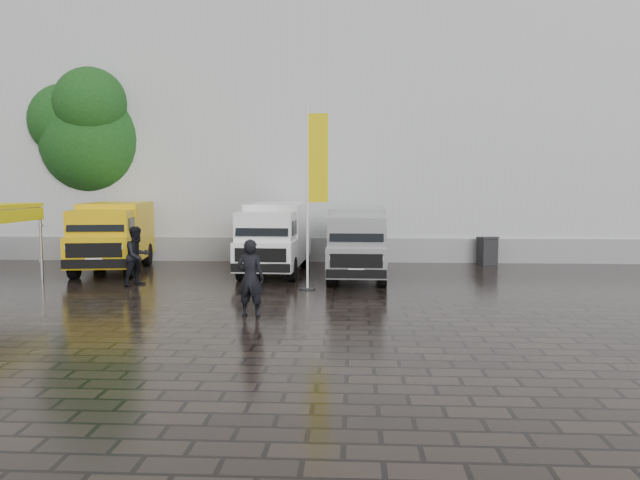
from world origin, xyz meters
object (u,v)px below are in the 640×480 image
object	(u,v)px
flagpole	(313,187)
person_front	(250,278)
van_yellow	(113,237)
person_tent	(137,256)
wheelie_bin	(487,251)
van_white	(275,239)
van_silver	(357,243)

from	to	relation	value
flagpole	person_front	distance (m)	4.78
van_yellow	person_front	xyz separation A→B (m)	(6.39, -7.63, -0.31)
person_front	person_tent	distance (m)	6.31
flagpole	wheelie_bin	bearing A→B (deg)	43.89
van_white	person_front	distance (m)	7.51
van_white	van_silver	size ratio (longest dim) A/B	1.05
van_silver	wheelie_bin	xyz separation A→B (m)	(5.24, 4.01, -0.64)
van_silver	wheelie_bin	distance (m)	6.63
wheelie_bin	person_front	world-z (taller)	person_front
van_silver	person_tent	world-z (taller)	van_silver
wheelie_bin	person_front	distance (m)	13.03
van_white	van_silver	xyz separation A→B (m)	(2.95, -1.11, -0.06)
person_tent	wheelie_bin	bearing A→B (deg)	-31.98
wheelie_bin	person_front	xyz separation A→B (m)	(-7.85, -10.39, 0.39)
van_white	person_tent	bearing A→B (deg)	-141.73
van_silver	person_tent	bearing A→B (deg)	-164.40
van_white	person_tent	world-z (taller)	van_white
van_white	flagpole	xyz separation A→B (m)	(1.60, -3.44, 1.89)
van_white	van_silver	world-z (taller)	van_white
van_white	flagpole	world-z (taller)	flagpole
wheelie_bin	van_white	bearing A→B (deg)	-175.21
van_silver	person_tent	distance (m)	7.25
van_white	wheelie_bin	bearing A→B (deg)	21.56
van_yellow	person_tent	xyz separation A→B (m)	(2.00, -3.10, -0.32)
van_silver	flagpole	size ratio (longest dim) A/B	1.00
van_yellow	van_white	world-z (taller)	van_yellow
van_yellow	van_white	distance (m)	6.05
van_yellow	van_silver	world-z (taller)	van_yellow
van_yellow	wheelie_bin	size ratio (longest dim) A/B	4.88
van_white	wheelie_bin	distance (m)	8.72
flagpole	person_tent	xyz separation A→B (m)	(-5.66, 0.47, -2.20)
van_white	wheelie_bin	size ratio (longest dim) A/B	5.19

